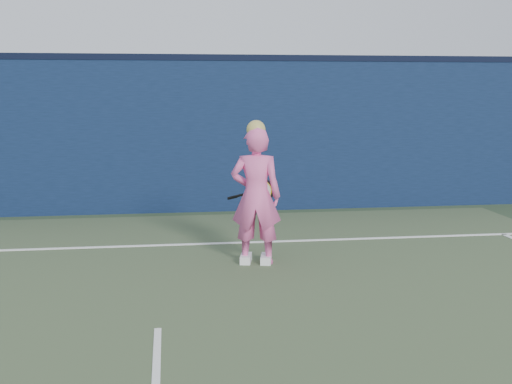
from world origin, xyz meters
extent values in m
plane|color=#2B3F26|center=(0.00, 0.00, 0.00)|extent=(80.00, 80.00, 0.00)
cube|color=#0B1A34|center=(0.00, 6.50, 1.25)|extent=(24.00, 0.40, 2.50)
cube|color=black|center=(0.00, 6.50, 2.55)|extent=(24.00, 0.42, 0.10)
imported|color=pink|center=(1.13, 3.00, 0.80)|extent=(0.65, 0.50, 1.61)
sphere|color=tan|center=(1.13, 3.00, 1.58)|extent=(0.22, 0.22, 0.22)
cube|color=white|center=(1.24, 2.98, 0.05)|extent=(0.18, 0.30, 0.10)
cube|color=white|center=(1.01, 3.03, 0.05)|extent=(0.18, 0.30, 0.10)
torus|color=black|center=(1.24, 3.39, 0.81)|extent=(0.33, 0.10, 0.32)
torus|color=gold|center=(1.24, 3.39, 0.81)|extent=(0.27, 0.07, 0.27)
cylinder|color=beige|center=(1.24, 3.39, 0.81)|extent=(0.26, 0.06, 0.26)
cylinder|color=black|center=(1.03, 3.50, 0.74)|extent=(0.29, 0.12, 0.11)
cylinder|color=black|center=(0.91, 3.56, 0.70)|extent=(0.14, 0.08, 0.07)
cube|color=white|center=(0.00, 4.00, 0.01)|extent=(11.00, 0.08, 0.01)
camera|label=1|loc=(0.12, -4.30, 2.03)|focal=45.00mm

